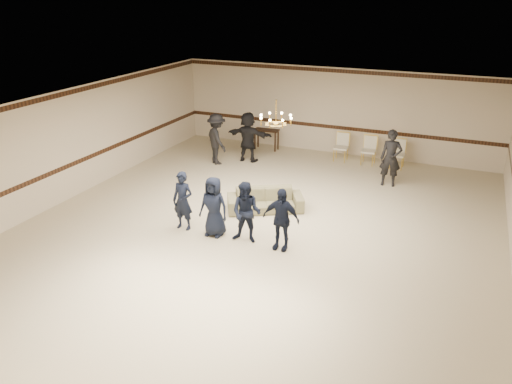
% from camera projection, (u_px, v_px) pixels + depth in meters
% --- Properties ---
extents(room, '(12.01, 14.01, 3.21)m').
position_uv_depth(room, '(261.00, 170.00, 12.45)').
color(room, '#C0B594').
rests_on(room, ground).
extents(chair_rail, '(12.00, 0.02, 0.14)m').
position_uv_depth(chair_rail, '(333.00, 127.00, 18.60)').
color(chair_rail, '#391F11').
rests_on(chair_rail, wall_back).
extents(crown_molding, '(12.00, 0.02, 0.14)m').
position_uv_depth(crown_molding, '(337.00, 71.00, 17.80)').
color(crown_molding, '#391F11').
rests_on(crown_molding, wall_back).
extents(chandelier, '(0.94, 0.94, 0.89)m').
position_uv_depth(chandelier, '(276.00, 112.00, 12.81)').
color(chandelier, gold).
rests_on(chandelier, ceiling).
extents(boy_a, '(0.57, 0.38, 1.56)m').
position_uv_depth(boy_a, '(183.00, 201.00, 12.71)').
color(boy_a, black).
rests_on(boy_a, floor).
extents(boy_b, '(0.76, 0.50, 1.56)m').
position_uv_depth(boy_b, '(214.00, 207.00, 12.37)').
color(boy_b, black).
rests_on(boy_b, floor).
extents(boy_c, '(0.81, 0.66, 1.56)m').
position_uv_depth(boy_c, '(246.00, 213.00, 12.04)').
color(boy_c, black).
rests_on(boy_c, floor).
extents(boy_d, '(0.92, 0.39, 1.56)m').
position_uv_depth(boy_d, '(281.00, 219.00, 11.71)').
color(boy_d, black).
rests_on(boy_d, floor).
extents(settee, '(2.25, 1.75, 0.62)m').
position_uv_depth(settee, '(265.00, 200.00, 13.94)').
color(settee, '#77714F').
rests_on(settee, floor).
extents(adult_left, '(1.33, 1.26, 1.81)m').
position_uv_depth(adult_left, '(217.00, 139.00, 17.44)').
color(adult_left, black).
rests_on(adult_left, floor).
extents(adult_mid, '(1.69, 0.58, 1.81)m').
position_uv_depth(adult_mid, '(248.00, 137.00, 17.71)').
color(adult_mid, black).
rests_on(adult_mid, floor).
extents(adult_right, '(0.71, 0.51, 1.81)m').
position_uv_depth(adult_right, '(391.00, 158.00, 15.49)').
color(adult_right, black).
rests_on(adult_right, floor).
extents(banquet_chair_left, '(0.52, 0.52, 1.01)m').
position_uv_depth(banquet_chair_left, '(341.00, 147.00, 17.88)').
color(banquet_chair_left, beige).
rests_on(banquet_chair_left, floor).
extents(banquet_chair_mid, '(0.51, 0.51, 1.01)m').
position_uv_depth(banquet_chair_mid, '(369.00, 151.00, 17.51)').
color(banquet_chair_mid, beige).
rests_on(banquet_chair_mid, floor).
extents(banquet_chair_right, '(0.49, 0.49, 1.01)m').
position_uv_depth(banquet_chair_right, '(397.00, 154.00, 17.14)').
color(banquet_chair_right, beige).
rests_on(banquet_chair_right, floor).
extents(console_table, '(0.97, 0.44, 0.80)m').
position_uv_depth(console_table, '(267.00, 139.00, 19.19)').
color(console_table, black).
rests_on(console_table, floor).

